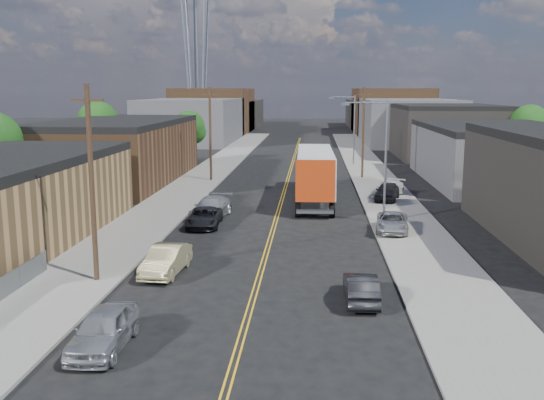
# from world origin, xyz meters

# --- Properties ---
(ground) EXTENTS (260.00, 260.00, 0.00)m
(ground) POSITION_xyz_m (0.00, 60.00, 0.00)
(ground) COLOR black
(ground) RESTS_ON ground
(centerline) EXTENTS (0.32, 120.00, 0.01)m
(centerline) POSITION_xyz_m (0.00, 45.00, 0.01)
(centerline) COLOR gold
(centerline) RESTS_ON ground
(sidewalk_left) EXTENTS (5.00, 140.00, 0.15)m
(sidewalk_left) POSITION_xyz_m (-9.50, 45.00, 0.07)
(sidewalk_left) COLOR slate
(sidewalk_left) RESTS_ON ground
(sidewalk_right) EXTENTS (5.00, 140.00, 0.15)m
(sidewalk_right) POSITION_xyz_m (9.50, 45.00, 0.07)
(sidewalk_right) COLOR slate
(sidewalk_right) RESTS_ON ground
(warehouse_brown) EXTENTS (12.00, 26.00, 6.60)m
(warehouse_brown) POSITION_xyz_m (-18.00, 44.00, 3.30)
(warehouse_brown) COLOR #503620
(warehouse_brown) RESTS_ON ground
(industrial_right_b) EXTENTS (14.00, 24.00, 6.10)m
(industrial_right_b) POSITION_xyz_m (22.00, 46.00, 3.05)
(industrial_right_b) COLOR #373739
(industrial_right_b) RESTS_ON ground
(industrial_right_c) EXTENTS (14.00, 22.00, 7.60)m
(industrial_right_c) POSITION_xyz_m (22.00, 72.00, 3.80)
(industrial_right_c) COLOR black
(industrial_right_c) RESTS_ON ground
(skyline_left_a) EXTENTS (16.00, 30.00, 8.00)m
(skyline_left_a) POSITION_xyz_m (-20.00, 95.00, 4.00)
(skyline_left_a) COLOR #373739
(skyline_left_a) RESTS_ON ground
(skyline_right_a) EXTENTS (16.00, 30.00, 8.00)m
(skyline_right_a) POSITION_xyz_m (20.00, 95.00, 4.00)
(skyline_right_a) COLOR #373739
(skyline_right_a) RESTS_ON ground
(skyline_left_b) EXTENTS (16.00, 26.00, 10.00)m
(skyline_left_b) POSITION_xyz_m (-20.00, 120.00, 5.00)
(skyline_left_b) COLOR #503620
(skyline_left_b) RESTS_ON ground
(skyline_right_b) EXTENTS (16.00, 26.00, 10.00)m
(skyline_right_b) POSITION_xyz_m (20.00, 120.00, 5.00)
(skyline_right_b) COLOR #503620
(skyline_right_b) RESTS_ON ground
(skyline_left_c) EXTENTS (16.00, 40.00, 7.00)m
(skyline_left_c) POSITION_xyz_m (-20.00, 140.00, 3.50)
(skyline_left_c) COLOR black
(skyline_left_c) RESTS_ON ground
(skyline_right_c) EXTENTS (16.00, 40.00, 7.00)m
(skyline_right_c) POSITION_xyz_m (20.00, 140.00, 3.50)
(skyline_right_c) COLOR black
(skyline_right_c) RESTS_ON ground
(streetlight_near) EXTENTS (3.39, 0.25, 9.00)m
(streetlight_near) POSITION_xyz_m (7.60, 25.00, 5.33)
(streetlight_near) COLOR gray
(streetlight_near) RESTS_ON ground
(streetlight_far) EXTENTS (3.39, 0.25, 9.00)m
(streetlight_far) POSITION_xyz_m (7.60, 60.00, 5.33)
(streetlight_far) COLOR gray
(streetlight_far) RESTS_ON ground
(utility_pole_left_near) EXTENTS (1.60, 0.26, 10.00)m
(utility_pole_left_near) POSITION_xyz_m (-8.20, 10.00, 5.14)
(utility_pole_left_near) COLOR black
(utility_pole_left_near) RESTS_ON ground
(utility_pole_left_far) EXTENTS (1.60, 0.26, 10.00)m
(utility_pole_left_far) POSITION_xyz_m (-8.20, 45.00, 5.14)
(utility_pole_left_far) COLOR black
(utility_pole_left_far) RESTS_ON ground
(utility_pole_right) EXTENTS (1.60, 0.26, 10.00)m
(utility_pole_right) POSITION_xyz_m (8.20, 48.00, 5.14)
(utility_pole_right) COLOR black
(utility_pole_right) RESTS_ON ground
(tree_left_mid) EXTENTS (5.10, 5.04, 8.37)m
(tree_left_mid) POSITION_xyz_m (-23.94, 55.00, 5.48)
(tree_left_mid) COLOR black
(tree_left_mid) RESTS_ON ground
(tree_left_far) EXTENTS (4.35, 4.20, 6.97)m
(tree_left_far) POSITION_xyz_m (-13.94, 62.00, 4.57)
(tree_left_far) COLOR black
(tree_left_far) RESTS_ON ground
(tree_right_far) EXTENTS (4.85, 4.76, 7.91)m
(tree_right_far) POSITION_xyz_m (30.06, 60.00, 5.18)
(tree_right_far) COLOR black
(tree_right_far) RESTS_ON ground
(semi_truck) EXTENTS (3.16, 17.38, 4.55)m
(semi_truck) POSITION_xyz_m (2.94, 34.58, 2.59)
(semi_truck) COLOR silver
(semi_truck) RESTS_ON ground
(car_left_a) EXTENTS (1.85, 4.58, 1.56)m
(car_left_a) POSITION_xyz_m (-5.07, 2.12, 0.78)
(car_left_a) COLOR #AFB2B4
(car_left_a) RESTS_ON ground
(car_left_b) EXTENTS (1.98, 4.74, 1.52)m
(car_left_b) POSITION_xyz_m (-5.00, 11.66, 0.76)
(car_left_b) COLOR #988F63
(car_left_b) RESTS_ON ground
(car_left_c) EXTENTS (2.46, 4.97, 1.36)m
(car_left_c) POSITION_xyz_m (-5.00, 23.08, 0.68)
(car_left_c) COLOR black
(car_left_c) RESTS_ON ground
(car_left_d) EXTENTS (3.00, 5.82, 1.61)m
(car_left_d) POSITION_xyz_m (-5.00, 26.00, 0.81)
(car_left_d) COLOR #AAACAF
(car_left_d) RESTS_ON ground
(car_right_oncoming) EXTENTS (1.49, 4.15, 1.36)m
(car_right_oncoming) POSITION_xyz_m (5.04, 8.00, 0.68)
(car_right_oncoming) COLOR black
(car_right_oncoming) RESTS_ON ground
(car_right_lot_a) EXTENTS (2.70, 4.84, 1.28)m
(car_right_lot_a) POSITION_xyz_m (8.20, 21.86, 0.79)
(car_right_lot_a) COLOR #A6AAAB
(car_right_lot_a) RESTS_ON sidewalk_right
(car_right_lot_b) EXTENTS (3.81, 5.09, 1.37)m
(car_right_lot_b) POSITION_xyz_m (9.65, 36.00, 0.84)
(car_right_lot_b) COLOR silver
(car_right_lot_b) RESTS_ON sidewalk_right
(car_right_lot_c) EXTENTS (2.86, 4.84, 1.55)m
(car_right_lot_c) POSITION_xyz_m (9.30, 34.00, 0.92)
(car_right_lot_c) COLOR black
(car_right_lot_c) RESTS_ON sidewalk_right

